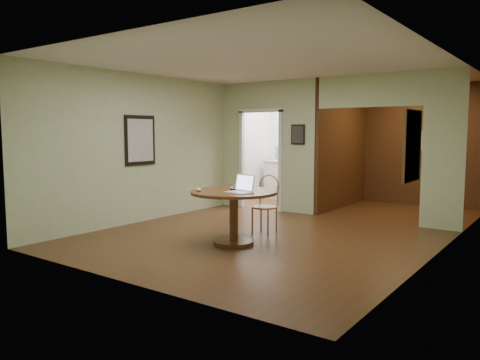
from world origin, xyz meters
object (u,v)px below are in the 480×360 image
Objects in this scene: open_laptop at (241,188)px; closed_laptop at (242,190)px; dining_table at (234,205)px; chair at (266,201)px.

closed_laptop is at bearing 133.79° from open_laptop.
dining_table is at bearing -138.01° from closed_laptop.
chair reaches higher than closed_laptop.
open_laptop is 1.26× the size of closed_laptop.
dining_table is 0.94m from chair.
dining_table is at bearing -91.91° from chair.
closed_laptop is at bearing -86.73° from chair.
chair is at bearing 112.96° from open_laptop.
open_laptop is at bearing -70.34° from closed_laptop.
dining_table is 1.33× the size of chair.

